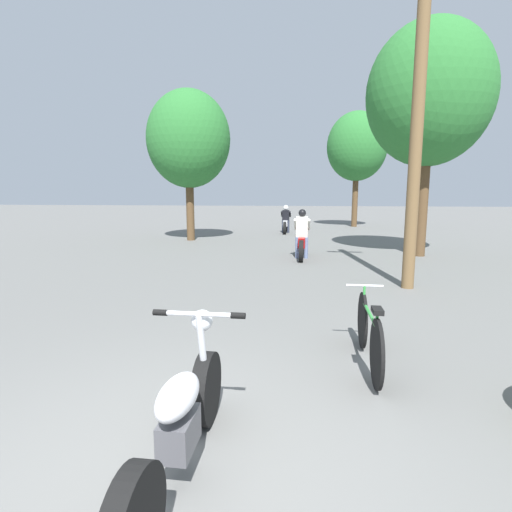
% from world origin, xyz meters
% --- Properties ---
extents(ground_plane, '(120.00, 120.00, 0.00)m').
position_xyz_m(ground_plane, '(0.00, 0.00, 0.00)').
color(ground_plane, '#60605E').
extents(utility_pole, '(1.10, 0.24, 6.95)m').
position_xyz_m(utility_pole, '(2.86, 5.98, 3.56)').
color(utility_pole, brown).
rests_on(utility_pole, ground).
extents(roadside_tree_right_near, '(3.59, 3.23, 6.82)m').
position_xyz_m(roadside_tree_right_near, '(4.24, 10.41, 4.73)').
color(roadside_tree_right_near, '#513A23').
rests_on(roadside_tree_right_near, ground).
extents(roadside_tree_right_far, '(3.35, 3.02, 6.45)m').
position_xyz_m(roadside_tree_right_far, '(3.46, 21.38, 4.50)').
color(roadside_tree_right_far, '#513A23').
rests_on(roadside_tree_right_far, ground).
extents(roadside_tree_left, '(3.33, 2.99, 5.94)m').
position_xyz_m(roadside_tree_left, '(-3.95, 13.55, 4.01)').
color(roadside_tree_left, '#513A23').
rests_on(roadside_tree_left, ground).
extents(motorcycle_foreground, '(0.72, 2.01, 1.02)m').
position_xyz_m(motorcycle_foreground, '(0.03, 0.07, 0.40)').
color(motorcycle_foreground, black).
rests_on(motorcycle_foreground, ground).
extents(motorcycle_rider_lead, '(0.50, 2.03, 1.45)m').
position_xyz_m(motorcycle_rider_lead, '(0.65, 9.52, 0.54)').
color(motorcycle_rider_lead, black).
rests_on(motorcycle_rider_lead, ground).
extents(motorcycle_rider_far, '(0.50, 2.10, 1.34)m').
position_xyz_m(motorcycle_rider_far, '(-0.26, 17.17, 0.52)').
color(motorcycle_rider_far, black).
rests_on(motorcycle_rider_far, ground).
extents(bicycle_parked, '(0.44, 1.76, 0.81)m').
position_xyz_m(bicycle_parked, '(1.53, 2.08, 0.37)').
color(bicycle_parked, black).
rests_on(bicycle_parked, ground).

